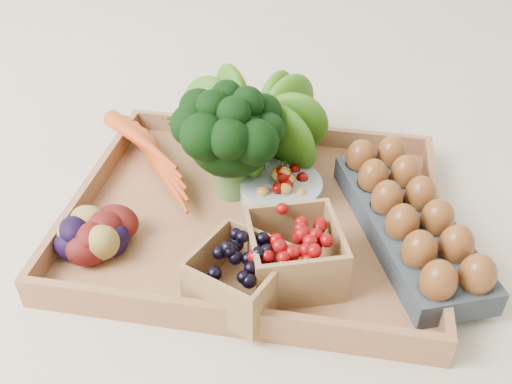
% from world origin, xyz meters
% --- Properties ---
extents(ground, '(4.00, 4.00, 0.00)m').
position_xyz_m(ground, '(0.00, 0.00, 0.00)').
color(ground, beige).
rests_on(ground, ground).
extents(tray, '(0.55, 0.45, 0.01)m').
position_xyz_m(tray, '(0.00, 0.00, 0.01)').
color(tray, '#9E6942').
rests_on(tray, ground).
extents(carrots, '(0.22, 0.16, 0.05)m').
position_xyz_m(carrots, '(-0.18, 0.08, 0.04)').
color(carrots, '#BF4113').
rests_on(carrots, tray).
extents(lettuce, '(0.17, 0.17, 0.17)m').
position_xyz_m(lettuce, '(-0.03, 0.16, 0.10)').
color(lettuce, '#24530D').
rests_on(lettuce, tray).
extents(broccoli, '(0.17, 0.17, 0.14)m').
position_xyz_m(broccoli, '(-0.05, 0.05, 0.08)').
color(broccoli, black).
rests_on(broccoli, tray).
extents(cherry_bowl, '(0.13, 0.13, 0.03)m').
position_xyz_m(cherry_bowl, '(0.03, 0.05, 0.03)').
color(cherry_bowl, '#8C9EA5').
rests_on(cherry_bowl, tray).
extents(egg_carton, '(0.23, 0.35, 0.04)m').
position_xyz_m(egg_carton, '(0.23, -0.01, 0.03)').
color(egg_carton, '#343B42').
rests_on(egg_carton, tray).
extents(potatoes, '(0.14, 0.14, 0.08)m').
position_xyz_m(potatoes, '(-0.22, -0.11, 0.05)').
color(potatoes, '#440C0A').
rests_on(potatoes, tray).
extents(punnet_blackberry, '(0.14, 0.14, 0.07)m').
position_xyz_m(punnet_blackberry, '(0.01, -0.17, 0.05)').
color(punnet_blackberry, black).
rests_on(punnet_blackberry, tray).
extents(punnet_raspberry, '(0.15, 0.15, 0.08)m').
position_xyz_m(punnet_raspberry, '(0.07, -0.12, 0.06)').
color(punnet_raspberry, '#6D0406').
rests_on(punnet_raspberry, tray).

